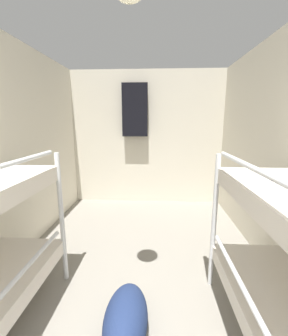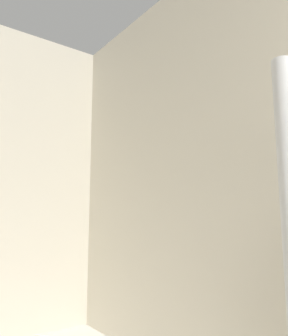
# 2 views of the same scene
# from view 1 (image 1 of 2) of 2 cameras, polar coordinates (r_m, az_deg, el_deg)

# --- Properties ---
(wall_back) EXTENTS (2.85, 0.06, 2.41)m
(wall_back) POSITION_cam_1_polar(r_m,az_deg,el_deg) (4.18, 0.75, 7.47)
(wall_back) COLOR beige
(wall_back) RESTS_ON ground_plane
(duffel_bag) EXTENTS (0.31, 0.62, 0.31)m
(duffel_bag) POSITION_cam_1_polar(r_m,az_deg,el_deg) (1.91, -4.61, -34.00)
(duffel_bag) COLOR navy
(duffel_bag) RESTS_ON ground_plane
(hanging_coat) EXTENTS (0.44, 0.12, 0.90)m
(hanging_coat) POSITION_cam_1_polar(r_m,az_deg,el_deg) (4.03, -2.32, 14.46)
(hanging_coat) COLOR black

